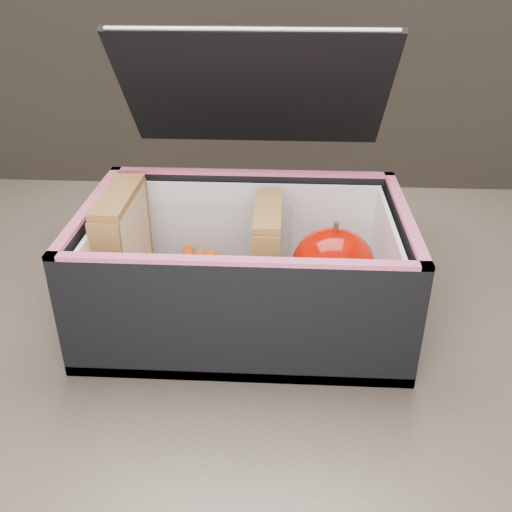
{
  "coord_description": "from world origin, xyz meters",
  "views": [
    {
      "loc": [
        0.02,
        -0.44,
        1.09
      ],
      "look_at": [
        -0.01,
        0.05,
        0.81
      ],
      "focal_mm": 40.0,
      "sensor_mm": 36.0,
      "label": 1
    }
  ],
  "objects": [
    {
      "name": "paper_napkin",
      "position": [
        0.06,
        0.05,
        0.77
      ],
      "size": [
        0.1,
        0.1,
        0.01
      ],
      "primitive_type": "cube",
      "rotation": [
        0.0,
        0.0,
        -0.27
      ],
      "color": "white",
      "rests_on": "lunch_bag"
    },
    {
      "name": "sandwich_right",
      "position": [
        0.0,
        0.05,
        0.82
      ],
      "size": [
        0.03,
        0.09,
        0.1
      ],
      "color": "tan",
      "rests_on": "plastic_tub"
    },
    {
      "name": "sandwich_left",
      "position": [
        -0.14,
        0.05,
        0.82
      ],
      "size": [
        0.03,
        0.1,
        0.11
      ],
      "color": "tan",
      "rests_on": "plastic_tub"
    },
    {
      "name": "kitchen_table",
      "position": [
        0.0,
        0.0,
        0.66
      ],
      "size": [
        1.2,
        0.8,
        0.75
      ],
      "color": "#665A4E",
      "rests_on": "ground"
    },
    {
      "name": "lunch_bag",
      "position": [
        -0.02,
        0.05,
        0.82
      ],
      "size": [
        0.31,
        0.33,
        0.27
      ],
      "color": "black",
      "rests_on": "kitchen_table"
    },
    {
      "name": "red_apple",
      "position": [
        0.07,
        0.04,
        0.81
      ],
      "size": [
        0.1,
        0.1,
        0.09
      ],
      "rotation": [
        0.0,
        0.0,
        0.3
      ],
      "color": "#980500",
      "rests_on": "paper_napkin"
    },
    {
      "name": "carrot_sticks",
      "position": [
        -0.07,
        0.05,
        0.78
      ],
      "size": [
        0.06,
        0.15,
        0.03
      ],
      "color": "#F24A00",
      "rests_on": "plastic_tub"
    },
    {
      "name": "plastic_tub",
      "position": [
        -0.07,
        0.05,
        0.8
      ],
      "size": [
        0.19,
        0.14,
        0.08
      ],
      "primitive_type": null,
      "color": "white",
      "rests_on": "lunch_bag"
    }
  ]
}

